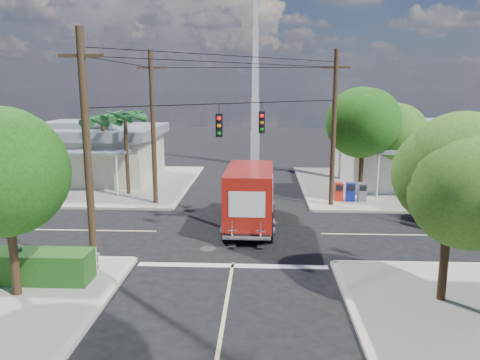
{
  "coord_description": "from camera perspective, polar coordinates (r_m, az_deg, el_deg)",
  "views": [
    {
      "loc": [
        1.12,
        -21.7,
        6.94
      ],
      "look_at": [
        0.0,
        2.0,
        2.2
      ],
      "focal_mm": 35.0,
      "sensor_mm": 36.0,
      "label": 1
    }
  ],
  "objects": [
    {
      "name": "utility_poles",
      "position": [
        23.57,
        -3.91,
        5.75
      ],
      "size": [
        12.0,
        10.68,
        9.0
      ],
      "color": "#473321",
      "rests_on": "ground"
    },
    {
      "name": "sidewalk_ne",
      "position": [
        34.7,
        18.98,
        -0.74
      ],
      "size": [
        14.12,
        14.12,
        0.14
      ],
      "color": "#A19C92",
      "rests_on": "ground"
    },
    {
      "name": "hedge_sw",
      "position": [
        18.87,
        -26.76,
        -9.3
      ],
      "size": [
        6.2,
        1.2,
        1.1
      ],
      "primitive_type": "cube",
      "color": "#1E4A1A",
      "rests_on": "sidewalk_sw"
    },
    {
      "name": "ground",
      "position": [
        22.81,
        -0.24,
        -6.42
      ],
      "size": [
        120.0,
        120.0,
        0.0
      ],
      "primitive_type": "plane",
      "color": "black",
      "rests_on": "ground"
    },
    {
      "name": "tree_sw_front",
      "position": [
        16.52,
        -26.74,
        0.99
      ],
      "size": [
        3.88,
        3.78,
        6.03
      ],
      "color": "#422D1C",
      "rests_on": "sidewalk_sw"
    },
    {
      "name": "picket_fence",
      "position": [
        19.44,
        -25.09,
        -8.6
      ],
      "size": [
        5.94,
        0.06,
        1.0
      ],
      "color": "silver",
      "rests_on": "sidewalk_sw"
    },
    {
      "name": "tree_ne_back",
      "position": [
        31.98,
        18.55,
        5.78
      ],
      "size": [
        3.77,
        3.66,
        5.82
      ],
      "color": "#422D1C",
      "rests_on": "sidewalk_ne"
    },
    {
      "name": "radio_tower",
      "position": [
        41.72,
        1.87,
        9.51
      ],
      "size": [
        0.8,
        0.8,
        17.0
      ],
      "color": "silver",
      "rests_on": "ground"
    },
    {
      "name": "palm_nw_back",
      "position": [
        32.56,
        -16.46,
        6.85
      ],
      "size": [
        3.01,
        3.08,
        5.19
      ],
      "color": "#422D1C",
      "rests_on": "sidewalk_nw"
    },
    {
      "name": "vending_boxes",
      "position": [
        29.09,
        13.3,
        -1.42
      ],
      "size": [
        1.9,
        0.5,
        1.1
      ],
      "color": "red",
      "rests_on": "sidewalk_ne"
    },
    {
      "name": "tree_se",
      "position": [
        15.88,
        24.43,
        -0.25
      ],
      "size": [
        3.67,
        3.54,
        5.62
      ],
      "color": "#422D1C",
      "rests_on": "sidewalk_se"
    },
    {
      "name": "delivery_truck",
      "position": [
        23.45,
        1.26,
        -1.95
      ],
      "size": [
        2.44,
        7.2,
        3.09
      ],
      "color": "black",
      "rests_on": "ground"
    },
    {
      "name": "palm_nw_front",
      "position": [
        30.5,
        -13.84,
        7.41
      ],
      "size": [
        3.01,
        3.08,
        5.59
      ],
      "color": "#422D1C",
      "rests_on": "sidewalk_nw"
    },
    {
      "name": "road_markings",
      "position": [
        21.41,
        -0.44,
        -7.6
      ],
      "size": [
        32.0,
        32.0,
        0.01
      ],
      "color": "beige",
      "rests_on": "ground"
    },
    {
      "name": "sidewalk_nw",
      "position": [
        35.39,
        -17.18,
        -0.41
      ],
      "size": [
        14.12,
        14.12,
        0.14
      ],
      "color": "#A19C92",
      "rests_on": "ground"
    },
    {
      "name": "building_nw",
      "position": [
        36.9,
        -18.19,
        3.39
      ],
      "size": [
        10.8,
        10.2,
        4.3
      ],
      "color": "beige",
      "rests_on": "sidewalk_nw"
    },
    {
      "name": "building_ne",
      "position": [
        35.83,
        21.23,
        3.12
      ],
      "size": [
        11.8,
        10.2,
        4.5
      ],
      "color": "silver",
      "rests_on": "sidewalk_ne"
    },
    {
      "name": "tree_ne_front",
      "position": [
        29.18,
        14.84,
        6.65
      ],
      "size": [
        4.21,
        4.14,
        6.66
      ],
      "color": "#422D1C",
      "rests_on": "sidewalk_ne"
    },
    {
      "name": "pedestrian",
      "position": [
        18.81,
        -25.52,
        -8.54
      ],
      "size": [
        0.67,
        0.65,
        1.54
      ],
      "primitive_type": "imported",
      "rotation": [
        0.0,
        0.0,
        0.71
      ],
      "color": "beige",
      "rests_on": "sidewalk_sw"
    }
  ]
}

